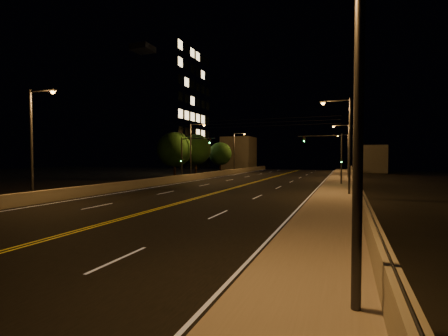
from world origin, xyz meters
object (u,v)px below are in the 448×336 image
(streetlight_0, at_px, (343,87))
(streetlight_1, at_px, (346,140))
(tree_2, at_px, (220,154))
(streetlight_4, at_px, (34,137))
(streetlight_2, at_px, (346,147))
(streetlight_3, at_px, (347,150))
(traffic_signal_left, at_px, (188,154))
(streetlight_5, at_px, (192,147))
(tree_1, at_px, (196,149))
(traffic_signal_right, at_px, (332,153))
(building_tower, at_px, (143,112))
(streetlight_6, at_px, (236,150))
(tree_0, at_px, (175,149))

(streetlight_0, height_order, streetlight_1, same)
(tree_2, bearing_deg, streetlight_4, -86.03)
(streetlight_2, relative_size, streetlight_3, 1.00)
(streetlight_2, relative_size, traffic_signal_left, 1.37)
(streetlight_1, distance_m, streetlight_5, 25.62)
(streetlight_5, distance_m, tree_1, 11.02)
(streetlight_3, relative_size, tree_2, 1.30)
(streetlight_0, distance_m, traffic_signal_right, 32.77)
(streetlight_1, distance_m, building_tower, 49.42)
(streetlight_1, relative_size, streetlight_2, 1.00)
(traffic_signal_right, bearing_deg, streetlight_6, 130.31)
(streetlight_4, xyz_separation_m, tree_1, (-4.33, 36.15, -0.10))
(streetlight_2, relative_size, building_tower, 0.32)
(streetlight_6, bearing_deg, streetlight_5, -90.00)
(streetlight_0, relative_size, traffic_signal_left, 1.37)
(streetlight_4, height_order, traffic_signal_right, streetlight_4)
(streetlight_4, height_order, traffic_signal_left, streetlight_4)
(streetlight_4, bearing_deg, building_tower, 114.57)
(tree_0, bearing_deg, streetlight_3, 52.71)
(streetlight_4, bearing_deg, tree_1, 96.83)
(traffic_signal_right, xyz_separation_m, tree_2, (-23.04, 22.81, 0.20))
(traffic_signal_right, bearing_deg, streetlight_5, 169.97)
(traffic_signal_left, relative_size, tree_2, 0.95)
(streetlight_0, height_order, streetlight_4, same)
(building_tower, bearing_deg, streetlight_5, -37.64)
(streetlight_1, height_order, streetlight_3, same)
(traffic_signal_right, distance_m, tree_1, 27.82)
(streetlight_4, xyz_separation_m, traffic_signal_right, (19.90, 22.50, -1.01))
(streetlight_1, distance_m, streetlight_2, 23.12)
(streetlight_2, height_order, streetlight_3, same)
(traffic_signal_right, relative_size, building_tower, 0.23)
(tree_0, xyz_separation_m, tree_2, (0.10, 18.88, -0.51))
(streetlight_6, distance_m, building_tower, 20.78)
(streetlight_2, relative_size, streetlight_4, 1.00)
(traffic_signal_left, height_order, building_tower, building_tower)
(streetlight_6, xyz_separation_m, traffic_signal_right, (19.90, -23.46, -1.01))
(tree_2, bearing_deg, streetlight_1, -53.67)
(streetlight_0, bearing_deg, tree_2, 113.84)
(streetlight_1, bearing_deg, streetlight_6, 122.16)
(streetlight_3, xyz_separation_m, tree_0, (-24.64, -32.37, -0.31))
(streetlight_4, bearing_deg, traffic_signal_right, 48.51)
(streetlight_1, relative_size, tree_2, 1.30)
(streetlight_3, xyz_separation_m, traffic_signal_left, (-20.30, -36.29, -1.01))
(streetlight_2, height_order, streetlight_4, same)
(streetlight_1, bearing_deg, building_tower, 144.61)
(streetlight_2, height_order, tree_1, streetlight_2)
(traffic_signal_right, bearing_deg, streetlight_4, -131.49)
(streetlight_1, xyz_separation_m, streetlight_6, (-21.40, 34.03, 0.00))
(streetlight_5, bearing_deg, streetlight_6, 90.00)
(streetlight_0, bearing_deg, streetlight_4, 154.48)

